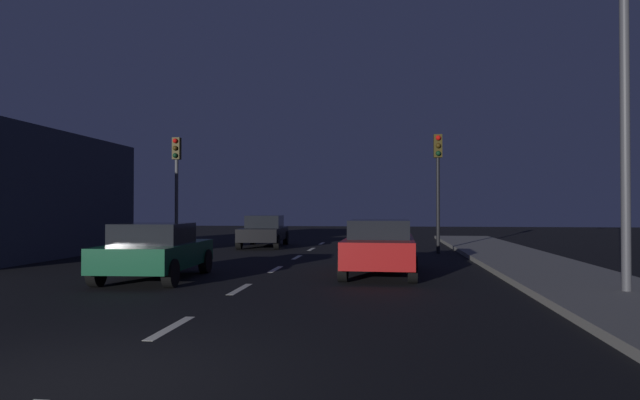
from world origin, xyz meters
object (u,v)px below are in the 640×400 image
(traffic_signal_left, at_px, (176,171))
(street_lamp_right, at_px, (608,61))
(car_stopped_ahead, at_px, (380,246))
(car_adjacent_lane, at_px, (156,251))
(car_oncoming_far, at_px, (264,231))
(traffic_signal_right, at_px, (438,170))

(traffic_signal_left, bearing_deg, street_lamp_right, -38.13)
(car_stopped_ahead, height_order, car_adjacent_lane, car_stopped_ahead)
(traffic_signal_left, relative_size, car_oncoming_far, 1.04)
(traffic_signal_right, xyz_separation_m, car_stopped_ahead, (-2.18, -6.73, -2.51))
(car_stopped_ahead, distance_m, car_oncoming_far, 11.00)
(car_stopped_ahead, bearing_deg, traffic_signal_right, 72.04)
(traffic_signal_right, height_order, car_stopped_ahead, traffic_signal_right)
(car_oncoming_far, xyz_separation_m, street_lamp_right, (9.85, -12.99, 3.94))
(car_oncoming_far, relative_size, street_lamp_right, 0.58)
(traffic_signal_left, xyz_separation_m, street_lamp_right, (12.89, -10.11, 1.38))
(traffic_signal_right, relative_size, car_stopped_ahead, 1.00)
(traffic_signal_right, height_order, car_oncoming_far, traffic_signal_right)
(traffic_signal_left, distance_m, car_stopped_ahead, 11.05)
(traffic_signal_left, height_order, street_lamp_right, street_lamp_right)
(street_lamp_right, bearing_deg, car_adjacent_lane, 171.12)
(traffic_signal_right, distance_m, car_stopped_ahead, 7.50)
(traffic_signal_left, relative_size, street_lamp_right, 0.60)
(traffic_signal_left, height_order, car_stopped_ahead, traffic_signal_left)
(car_oncoming_far, height_order, street_lamp_right, street_lamp_right)
(traffic_signal_right, relative_size, street_lamp_right, 0.59)
(traffic_signal_left, xyz_separation_m, car_adjacent_lane, (2.90, -8.55, -2.57))
(traffic_signal_right, bearing_deg, car_stopped_ahead, -107.96)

